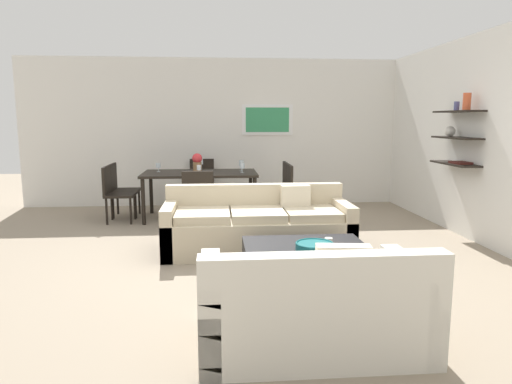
{
  "coord_description": "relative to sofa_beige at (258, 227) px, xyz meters",
  "views": [
    {
      "loc": [
        -0.37,
        -5.15,
        1.6
      ],
      "look_at": [
        0.09,
        0.2,
        0.75
      ],
      "focal_mm": 32.44,
      "sensor_mm": 36.0,
      "label": 1
    }
  ],
  "objects": [
    {
      "name": "dining_chair_left_near",
      "position": [
        -2.08,
        1.77,
        0.21
      ],
      "size": [
        0.44,
        0.44,
        0.88
      ],
      "color": "black",
      "rests_on": "ground"
    },
    {
      "name": "dining_chair_left_far",
      "position": [
        -2.08,
        2.22,
        0.21
      ],
      "size": [
        0.44,
        0.44,
        0.88
      ],
      "color": "black",
      "rests_on": "ground"
    },
    {
      "name": "back_wall_unit",
      "position": [
        0.18,
        3.19,
        1.06
      ],
      "size": [
        8.4,
        0.09,
        2.7
      ],
      "color": "silver",
      "rests_on": "ground"
    },
    {
      "name": "centerpiece_vase",
      "position": [
        -0.8,
        1.98,
        0.62
      ],
      "size": [
        0.16,
        0.16,
        0.31
      ],
      "color": "olive",
      "rests_on": "dining_table"
    },
    {
      "name": "dining_chair_foot",
      "position": [
        -0.76,
        1.09,
        0.21
      ],
      "size": [
        0.44,
        0.44,
        0.88
      ],
      "color": "black",
      "rests_on": "ground"
    },
    {
      "name": "wine_glass_right_near",
      "position": [
        -0.08,
        1.87,
        0.57
      ],
      "size": [
        0.08,
        0.08,
        0.16
      ],
      "color": "silver",
      "rests_on": "dining_table"
    },
    {
      "name": "dining_chair_head",
      "position": [
        -0.76,
        2.9,
        0.21
      ],
      "size": [
        0.44,
        0.44,
        0.88
      ],
      "color": "black",
      "rests_on": "ground"
    },
    {
      "name": "coffee_table",
      "position": [
        0.37,
        -1.27,
        -0.1
      ],
      "size": [
        1.2,
        1.04,
        0.38
      ],
      "color": "black",
      "rests_on": "ground"
    },
    {
      "name": "dining_chair_right_far",
      "position": [
        0.56,
        2.22,
        0.21
      ],
      "size": [
        0.44,
        0.44,
        0.88
      ],
      "color": "black",
      "rests_on": "ground"
    },
    {
      "name": "wine_glass_left_far",
      "position": [
        -1.44,
        2.12,
        0.56
      ],
      "size": [
        0.08,
        0.08,
        0.14
      ],
      "color": "silver",
      "rests_on": "dining_table"
    },
    {
      "name": "candle_jar",
      "position": [
        0.59,
        -1.2,
        0.13
      ],
      "size": [
        0.08,
        0.08,
        0.08
      ],
      "primitive_type": "cylinder",
      "color": "silver",
      "rests_on": "coffee_table"
    },
    {
      "name": "decorative_bowl",
      "position": [
        0.42,
        -1.34,
        0.13
      ],
      "size": [
        0.36,
        0.36,
        0.07
      ],
      "color": "#19666B",
      "rests_on": "coffee_table"
    },
    {
      "name": "wine_glass_foot",
      "position": [
        -0.76,
        1.56,
        0.57
      ],
      "size": [
        0.07,
        0.07,
        0.16
      ],
      "color": "silver",
      "rests_on": "dining_table"
    },
    {
      "name": "wine_glass_head",
      "position": [
        -0.76,
        2.44,
        0.58
      ],
      "size": [
        0.08,
        0.08,
        0.18
      ],
      "color": "silver",
      "rests_on": "dining_table"
    },
    {
      "name": "right_wall_shelf_unit",
      "position": [
        2.9,
        0.27,
        1.06
      ],
      "size": [
        0.34,
        8.2,
        2.7
      ],
      "color": "silver",
      "rests_on": "ground"
    },
    {
      "name": "dining_chair_right_near",
      "position": [
        0.56,
        1.77,
        0.21
      ],
      "size": [
        0.44,
        0.44,
        0.88
      ],
      "color": "black",
      "rests_on": "ground"
    },
    {
      "name": "sofa_beige",
      "position": [
        0.0,
        0.0,
        0.0
      ],
      "size": [
        2.24,
        0.9,
        0.78
      ],
      "color": "beige",
      "rests_on": "ground"
    },
    {
      "name": "wine_glass_right_far",
      "position": [
        -0.08,
        2.12,
        0.59
      ],
      "size": [
        0.08,
        0.08,
        0.18
      ],
      "color": "silver",
      "rests_on": "dining_table"
    },
    {
      "name": "loveseat_white",
      "position": [
        0.17,
        -2.46,
        0.0
      ],
      "size": [
        1.57,
        0.9,
        0.78
      ],
      "color": "silver",
      "rests_on": "ground"
    },
    {
      "name": "dining_table",
      "position": [
        -0.76,
        2.0,
        0.39
      ],
      "size": [
        1.82,
        1.0,
        0.75
      ],
      "color": "black",
      "rests_on": "ground"
    },
    {
      "name": "ground_plane",
      "position": [
        -0.12,
        -0.34,
        -0.29
      ],
      "size": [
        18.0,
        18.0,
        0.0
      ],
      "primitive_type": "plane",
      "color": "gray"
    }
  ]
}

